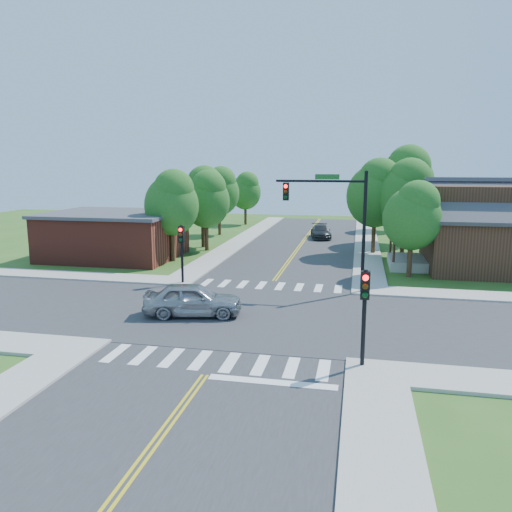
% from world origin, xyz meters
% --- Properties ---
extents(ground, '(100.00, 100.00, 0.00)m').
position_xyz_m(ground, '(0.00, 0.00, 0.00)').
color(ground, '#32581B').
rests_on(ground, ground).
extents(road_ns, '(10.00, 90.00, 0.04)m').
position_xyz_m(road_ns, '(0.00, 0.00, 0.02)').
color(road_ns, '#2D2D30').
rests_on(road_ns, ground).
extents(road_ew, '(90.00, 10.00, 0.04)m').
position_xyz_m(road_ew, '(0.00, 0.00, 0.03)').
color(road_ew, '#2D2D30').
rests_on(road_ew, ground).
extents(intersection_patch, '(10.20, 10.20, 0.06)m').
position_xyz_m(intersection_patch, '(0.00, 0.00, 0.00)').
color(intersection_patch, '#2D2D30').
rests_on(intersection_patch, ground).
extents(sidewalk_ne, '(40.00, 40.00, 0.14)m').
position_xyz_m(sidewalk_ne, '(15.82, 15.82, 0.07)').
color(sidewalk_ne, '#9E9B93').
rests_on(sidewalk_ne, ground).
extents(sidewalk_nw, '(40.00, 40.00, 0.14)m').
position_xyz_m(sidewalk_nw, '(-15.82, 15.82, 0.07)').
color(sidewalk_nw, '#9E9B93').
rests_on(sidewalk_nw, ground).
extents(crosswalk_north, '(8.85, 2.00, 0.01)m').
position_xyz_m(crosswalk_north, '(0.00, 6.20, 0.05)').
color(crosswalk_north, white).
rests_on(crosswalk_north, ground).
extents(crosswalk_south, '(8.85, 2.00, 0.01)m').
position_xyz_m(crosswalk_south, '(0.00, -6.20, 0.05)').
color(crosswalk_south, white).
rests_on(crosswalk_south, ground).
extents(centerline, '(0.30, 90.00, 0.01)m').
position_xyz_m(centerline, '(0.00, 0.00, 0.05)').
color(centerline, gold).
rests_on(centerline, ground).
extents(stop_bar, '(4.60, 0.45, 0.09)m').
position_xyz_m(stop_bar, '(2.50, -7.60, 0.00)').
color(stop_bar, white).
rests_on(stop_bar, ground).
extents(signal_mast_ne, '(5.30, 0.42, 7.20)m').
position_xyz_m(signal_mast_ne, '(3.91, 5.59, 4.85)').
color(signal_mast_ne, black).
rests_on(signal_mast_ne, ground).
extents(signal_pole_se, '(0.34, 0.42, 3.80)m').
position_xyz_m(signal_pole_se, '(5.60, -5.62, 2.66)').
color(signal_pole_se, black).
rests_on(signal_pole_se, ground).
extents(signal_pole_nw, '(0.34, 0.42, 3.80)m').
position_xyz_m(signal_pole_nw, '(-5.60, 5.58, 2.66)').
color(signal_pole_nw, black).
rests_on(signal_pole_nw, ground).
extents(house_ne, '(13.05, 8.80, 7.11)m').
position_xyz_m(house_ne, '(15.11, 14.23, 3.33)').
color(house_ne, '#351F12').
rests_on(house_ne, ground).
extents(building_nw, '(10.40, 8.40, 3.73)m').
position_xyz_m(building_nw, '(-14.20, 13.20, 1.88)').
color(building_nw, maroon).
rests_on(building_nw, ground).
extents(tree_e_a, '(3.85, 3.66, 6.55)m').
position_xyz_m(tree_e_a, '(8.84, 10.67, 4.29)').
color(tree_e_a, '#382314').
rests_on(tree_e_a, ground).
extents(tree_e_b, '(4.74, 4.51, 8.06)m').
position_xyz_m(tree_e_b, '(8.93, 18.09, 5.28)').
color(tree_e_b, '#382314').
rests_on(tree_e_b, ground).
extents(tree_e_c, '(5.50, 5.23, 9.35)m').
position_xyz_m(tree_e_c, '(9.46, 25.47, 6.13)').
color(tree_e_c, '#382314').
rests_on(tree_e_c, ground).
extents(tree_e_d, '(4.31, 4.09, 7.32)m').
position_xyz_m(tree_e_d, '(9.16, 34.83, 4.80)').
color(tree_e_d, '#382314').
rests_on(tree_e_d, ground).
extents(tree_w_a, '(4.24, 4.03, 7.21)m').
position_xyz_m(tree_w_a, '(-8.92, 12.72, 4.72)').
color(tree_w_a, '#382314').
rests_on(tree_w_a, ground).
extents(tree_w_b, '(4.38, 4.16, 7.45)m').
position_xyz_m(tree_w_b, '(-8.61, 19.57, 4.88)').
color(tree_w_b, '#382314').
rests_on(tree_w_b, ground).
extents(tree_w_c, '(4.31, 4.10, 7.33)m').
position_xyz_m(tree_w_c, '(-9.31, 27.60, 4.80)').
color(tree_w_c, '#382314').
rests_on(tree_w_c, ground).
extents(tree_w_d, '(3.89, 3.69, 6.61)m').
position_xyz_m(tree_w_d, '(-8.63, 37.12, 4.33)').
color(tree_w_d, '#382314').
rests_on(tree_w_d, ground).
extents(tree_house, '(4.76, 4.52, 8.09)m').
position_xyz_m(tree_house, '(6.63, 19.04, 5.30)').
color(tree_house, '#382314').
rests_on(tree_house, ground).
extents(tree_bldg, '(4.17, 3.96, 7.09)m').
position_xyz_m(tree_bldg, '(-7.77, 18.01, 4.64)').
color(tree_bldg, '#382314').
rests_on(tree_bldg, ground).
extents(car_silver, '(3.92, 5.70, 1.67)m').
position_xyz_m(car_silver, '(-2.77, -0.69, 0.84)').
color(car_silver, '#9DA0A3').
rests_on(car_silver, ground).
extents(car_dgrey, '(3.31, 5.20, 1.34)m').
position_xyz_m(car_dgrey, '(1.51, 27.16, 0.67)').
color(car_dgrey, '#292C2E').
rests_on(car_dgrey, ground).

